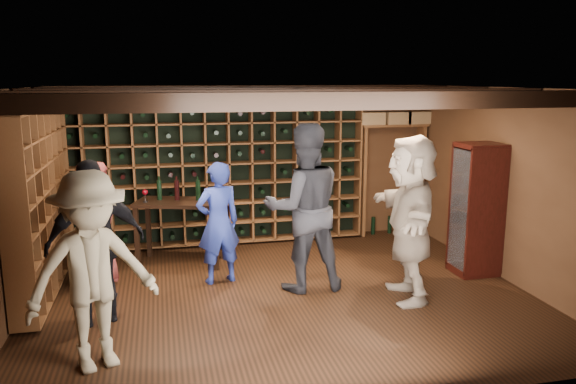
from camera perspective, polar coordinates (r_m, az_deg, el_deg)
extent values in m
plane|color=black|center=(7.02, -0.61, -10.39)|extent=(6.00, 6.00, 0.00)
plane|color=#54321C|center=(9.07, -4.02, 2.82)|extent=(6.00, 0.00, 6.00)
plane|color=#54321C|center=(4.32, 6.53, -7.02)|extent=(6.00, 0.00, 6.00)
plane|color=#54321C|center=(6.70, -26.58, -1.50)|extent=(0.00, 5.00, 5.00)
plane|color=#54321C|center=(7.85, 21.30, 0.69)|extent=(0.00, 5.00, 5.00)
plane|color=black|center=(6.51, -0.66, 10.48)|extent=(6.00, 6.00, 0.00)
cube|color=black|center=(4.96, 3.34, 9.21)|extent=(5.90, 0.18, 0.16)
cube|color=black|center=(6.02, 0.37, 9.63)|extent=(5.90, 0.18, 0.16)
cube|color=black|center=(7.10, -1.71, 9.92)|extent=(5.90, 0.18, 0.16)
cube|color=black|center=(8.18, -3.24, 10.12)|extent=(5.90, 0.18, 0.16)
cylinder|color=black|center=(6.36, -11.41, 9.24)|extent=(0.10, 0.10, 0.10)
cylinder|color=black|center=(6.97, 1.07, 9.64)|extent=(0.10, 0.10, 0.10)
cylinder|color=black|center=(6.67, 11.90, 9.32)|extent=(0.10, 0.10, 0.10)
cylinder|color=black|center=(7.65, -4.09, 9.79)|extent=(0.10, 0.10, 0.10)
cube|color=brown|center=(8.85, -7.20, 1.89)|extent=(4.65, 0.30, 2.20)
cube|color=black|center=(8.85, -7.20, 1.89)|extent=(4.56, 0.02, 2.16)
cube|color=brown|center=(7.47, -23.82, -0.81)|extent=(0.30, 2.65, 2.20)
cube|color=black|center=(7.47, -23.82, -0.81)|extent=(0.29, 0.02, 2.16)
cube|color=brown|center=(9.50, 10.65, 6.69)|extent=(1.15, 0.32, 0.04)
cube|color=brown|center=(9.84, 13.23, 1.33)|extent=(0.05, 0.28, 1.85)
cube|color=brown|center=(9.43, 7.54, 1.11)|extent=(0.05, 0.28, 1.85)
cube|color=#A88054|center=(9.34, 8.41, 7.42)|extent=(0.40, 0.30, 0.20)
cube|color=#A88054|center=(9.51, 10.96, 7.41)|extent=(0.40, 0.30, 0.20)
cube|color=#A88054|center=(9.66, 12.87, 7.39)|extent=(0.40, 0.30, 0.20)
cube|color=black|center=(8.15, 18.25, -7.44)|extent=(0.55, 0.50, 0.10)
cube|color=black|center=(7.93, 18.63, -1.61)|extent=(0.55, 0.50, 1.70)
cube|color=white|center=(7.80, 17.00, -1.72)|extent=(0.01, 0.46, 1.60)
cube|color=black|center=(7.93, 18.63, -1.61)|extent=(0.50, 0.44, 0.02)
sphere|color=#59260C|center=(7.90, 18.55, -0.91)|extent=(0.18, 0.18, 0.18)
imported|color=navy|center=(7.26, -7.10, -3.13)|extent=(0.66, 0.51, 1.59)
imported|color=#222227|center=(6.93, 1.65, -1.62)|extent=(1.01, 0.79, 2.09)
imported|color=maroon|center=(7.48, -19.01, -3.13)|extent=(0.63, 0.86, 1.61)
imported|color=black|center=(6.33, -18.92, -4.89)|extent=(1.14, 0.79, 1.79)
imported|color=#82745A|center=(5.36, -19.28, -7.66)|extent=(1.36, 1.10, 1.84)
imported|color=tan|center=(6.79, 12.32, -2.61)|extent=(0.93, 1.92, 1.98)
cube|color=black|center=(8.06, -10.93, -1.05)|extent=(1.34, 0.94, 0.05)
cube|color=black|center=(8.10, -15.09, -4.51)|extent=(0.08, 0.08, 0.87)
cube|color=black|center=(7.81, -7.31, -4.81)|extent=(0.08, 0.08, 0.87)
cube|color=black|center=(8.56, -13.98, -3.59)|extent=(0.08, 0.08, 0.87)
cube|color=black|center=(8.28, -6.61, -3.83)|extent=(0.08, 0.08, 0.87)
cylinder|color=black|center=(8.16, -12.94, 0.21)|extent=(0.07, 0.07, 0.28)
cylinder|color=black|center=(8.09, -11.22, 0.18)|extent=(0.07, 0.07, 0.28)
cylinder|color=black|center=(8.01, -9.13, 0.15)|extent=(0.07, 0.07, 0.28)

